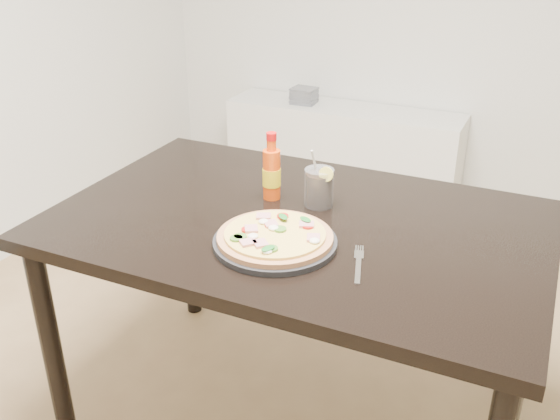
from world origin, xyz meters
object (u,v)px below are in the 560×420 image
at_px(plate, 275,242).
at_px(hot_sauce_bottle, 272,173).
at_px(cola_cup, 319,188).
at_px(dining_table, 297,244).
at_px(fork, 358,263).
at_px(media_console, 343,148).
at_px(pizza, 275,236).

distance_m(plate, hot_sauce_bottle, 0.31).
bearing_deg(cola_cup, dining_table, -100.73).
relative_size(fork, media_console, 0.13).
distance_m(hot_sauce_bottle, cola_cup, 0.15).
height_order(plate, fork, plate).
bearing_deg(dining_table, plate, -87.34).
bearing_deg(fork, hot_sauce_bottle, 127.64).
bearing_deg(plate, pizza, -125.60).
bearing_deg(hot_sauce_bottle, dining_table, -37.28).
xyz_separation_m(dining_table, plate, (0.01, -0.17, 0.09)).
relative_size(plate, fork, 1.78).
bearing_deg(media_console, fork, -69.93).
height_order(cola_cup, media_console, cola_cup).
bearing_deg(fork, dining_table, 128.38).
height_order(pizza, cola_cup, cola_cup).
bearing_deg(pizza, cola_cup, 87.21).
height_order(dining_table, plate, plate).
distance_m(cola_cup, fork, 0.36).
bearing_deg(hot_sauce_bottle, cola_cup, 5.24).
bearing_deg(dining_table, cola_cup, 79.27).
relative_size(dining_table, fork, 7.56).
height_order(fork, media_console, fork).
bearing_deg(dining_table, fork, -35.20).
height_order(dining_table, cola_cup, cola_cup).
bearing_deg(dining_table, hot_sauce_bottle, 142.72).
distance_m(pizza, fork, 0.23).
bearing_deg(hot_sauce_bottle, plate, -62.90).
bearing_deg(pizza, fork, -0.11).
xyz_separation_m(dining_table, pizza, (0.01, -0.17, 0.11)).
bearing_deg(dining_table, pizza, -87.48).
height_order(pizza, fork, pizza).
distance_m(fork, media_console, 2.27).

